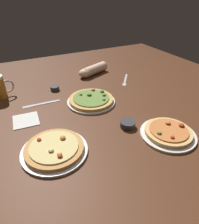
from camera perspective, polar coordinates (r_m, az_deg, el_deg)
The scene contains 10 objects.
ground_plane at distance 1.14m, azimuth -0.00°, elevation -1.48°, with size 2.40×2.40×0.03m, color #4C2816.
pizza_plate_near at distance 1.03m, azimuth 18.94°, elevation -5.58°, with size 0.27×0.27×0.05m.
pizza_plate_far at distance 1.24m, azimuth -2.38°, elevation 3.44°, with size 0.30×0.30×0.05m.
pizza_plate_side at distance 0.91m, azimuth -12.69°, elevation -10.24°, with size 0.29×0.29×0.05m.
ramekin_sauce at distance 1.04m, azimuth 8.02°, elevation -3.42°, with size 0.08×0.08×0.03m, color #333338.
ramekin_butter at distance 1.43m, azimuth -12.60°, elevation 6.64°, with size 0.06×0.06×0.03m, color #333338.
napkin_folded at distance 1.15m, azimuth -20.22°, elevation -2.13°, with size 0.13×0.14×0.01m, color silver.
fork_left at distance 1.57m, azimuth 7.36°, elevation 9.08°, with size 0.15×0.19×0.01m.
knife_right at distance 1.28m, azimuth -16.23°, elevation 2.29°, with size 0.23×0.03×0.01m.
diner_arm at distance 1.65m, azimuth -2.14°, elevation 11.76°, with size 0.27×0.16×0.07m.
Camera 1 is at (-0.43, -0.84, 0.62)m, focal length 32.15 mm.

